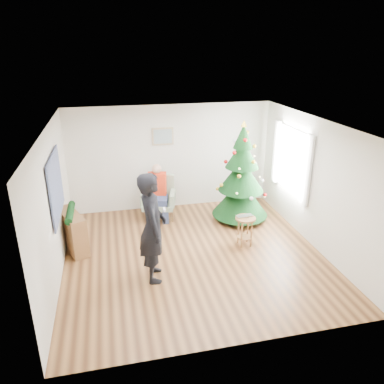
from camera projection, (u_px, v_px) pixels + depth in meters
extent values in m
plane|color=brown|center=(194.00, 254.00, 7.46)|extent=(5.00, 5.00, 0.00)
plane|color=white|center=(194.00, 125.00, 6.51)|extent=(5.00, 5.00, 0.00)
plane|color=silver|center=(171.00, 157.00, 9.26)|extent=(5.00, 0.00, 5.00)
plane|color=silver|center=(239.00, 265.00, 4.72)|extent=(5.00, 0.00, 5.00)
plane|color=silver|center=(53.00, 206.00, 6.47)|extent=(0.00, 5.00, 5.00)
plane|color=silver|center=(315.00, 184.00, 7.50)|extent=(0.00, 5.00, 5.00)
cube|color=white|center=(292.00, 160.00, 8.33)|extent=(0.04, 1.30, 1.40)
cube|color=white|center=(307.00, 171.00, 7.64)|extent=(0.05, 0.25, 1.50)
cube|color=white|center=(276.00, 152.00, 9.01)|extent=(0.05, 0.25, 1.50)
cylinder|color=#3F2816|center=(239.00, 213.00, 8.96)|extent=(0.10, 0.10, 0.30)
cone|color=black|center=(240.00, 197.00, 8.81)|extent=(1.31, 1.31, 0.86)
cone|color=black|center=(241.00, 175.00, 8.61)|extent=(1.05, 1.05, 0.76)
cone|color=black|center=(242.00, 154.00, 8.42)|extent=(0.77, 0.77, 0.66)
cone|color=black|center=(243.00, 136.00, 8.28)|extent=(0.44, 0.44, 0.55)
cone|color=gold|center=(244.00, 123.00, 8.17)|extent=(0.14, 0.14, 0.14)
cylinder|color=brown|center=(246.00, 218.00, 7.60)|extent=(0.42, 0.42, 0.04)
cylinder|color=brown|center=(245.00, 237.00, 7.76)|extent=(0.31, 0.31, 0.02)
imported|color=silver|center=(246.00, 217.00, 7.59)|extent=(0.36, 0.25, 0.03)
cube|color=gray|center=(159.00, 204.00, 8.88)|extent=(0.86, 0.82, 0.12)
cube|color=gray|center=(159.00, 186.00, 9.05)|extent=(0.73, 0.29, 0.60)
cube|color=gray|center=(144.00, 198.00, 8.83)|extent=(0.23, 0.57, 0.30)
cube|color=gray|center=(173.00, 198.00, 8.82)|extent=(0.23, 0.57, 0.30)
cube|color=navy|center=(159.00, 200.00, 8.76)|extent=(0.50, 0.52, 0.14)
cube|color=red|center=(157.00, 184.00, 8.85)|extent=(0.47, 0.32, 0.55)
sphere|color=tan|center=(157.00, 169.00, 8.69)|extent=(0.23, 0.23, 0.23)
imported|color=black|center=(152.00, 228.00, 6.38)|extent=(0.51, 0.75, 1.98)
cube|color=white|center=(164.00, 210.00, 6.28)|extent=(0.04, 0.13, 0.04)
cube|color=brown|center=(73.00, 231.00, 7.52)|extent=(0.65, 1.04, 0.80)
cylinder|color=black|center=(70.00, 212.00, 7.36)|extent=(0.14, 0.90, 0.14)
cube|color=black|center=(56.00, 186.00, 6.66)|extent=(0.03, 1.50, 1.15)
cube|color=tan|center=(163.00, 136.00, 8.99)|extent=(0.52, 0.03, 0.42)
cube|color=gray|center=(163.00, 137.00, 8.96)|extent=(0.44, 0.02, 0.34)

